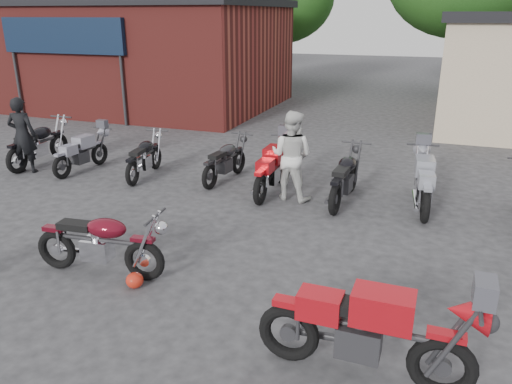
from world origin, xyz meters
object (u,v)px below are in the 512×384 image
(row_bike_4, at_px, (272,166))
(row_bike_0, at_px, (39,142))
(person_dark, at_px, (22,135))
(row_bike_1, at_px, (82,151))
(sportbike, at_px, (368,326))
(helmet, at_px, (135,280))
(row_bike_5, at_px, (345,174))
(row_bike_6, at_px, (424,179))
(row_bike_3, at_px, (225,158))
(row_bike_2, at_px, (144,155))
(person_light, at_px, (291,156))
(vintage_motorcycle, at_px, (100,239))

(row_bike_4, bearing_deg, row_bike_0, 89.73)
(person_dark, xyz_separation_m, row_bike_1, (1.25, 0.54, -0.40))
(row_bike_4, bearing_deg, sportbike, -152.54)
(helmet, height_order, row_bike_4, row_bike_4)
(helmet, distance_m, person_dark, 6.87)
(row_bike_5, xyz_separation_m, row_bike_6, (1.53, 0.20, 0.01))
(helmet, distance_m, row_bike_3, 5.02)
(row_bike_5, bearing_deg, row_bike_4, 91.64)
(row_bike_1, distance_m, row_bike_2, 1.72)
(row_bike_3, distance_m, row_bike_4, 1.36)
(row_bike_0, relative_size, row_bike_4, 1.02)
(person_light, xyz_separation_m, row_bike_0, (-6.81, 0.22, -0.33))
(sportbike, xyz_separation_m, row_bike_0, (-9.11, 5.30, -0.03))
(person_dark, bearing_deg, row_bike_4, 171.30)
(vintage_motorcycle, bearing_deg, row_bike_2, 108.66)
(sportbike, bearing_deg, row_bike_4, 118.54)
(helmet, relative_size, row_bike_2, 0.14)
(row_bike_3, bearing_deg, row_bike_1, 104.66)
(row_bike_2, relative_size, row_bike_3, 1.00)
(row_bike_1, distance_m, row_bike_4, 4.93)
(row_bike_1, bearing_deg, row_bike_6, -84.02)
(row_bike_0, xyz_separation_m, row_bike_3, (5.03, 0.43, -0.07))
(sportbike, relative_size, helmet, 8.80)
(person_dark, height_order, row_bike_0, person_dark)
(row_bike_3, bearing_deg, row_bike_5, -92.61)
(row_bike_2, bearing_deg, row_bike_5, -99.03)
(person_dark, distance_m, row_bike_2, 3.07)
(sportbike, relative_size, row_bike_4, 1.07)
(row_bike_5, height_order, row_bike_6, row_bike_6)
(person_dark, xyz_separation_m, row_bike_0, (-0.14, 0.63, -0.32))
(vintage_motorcycle, bearing_deg, helmet, -20.63)
(row_bike_2, distance_m, row_bike_4, 3.22)
(row_bike_2, distance_m, row_bike_6, 6.34)
(row_bike_0, xyz_separation_m, row_bike_2, (3.10, 0.04, -0.07))
(person_light, bearing_deg, row_bike_1, 6.54)
(row_bike_2, xyz_separation_m, row_bike_6, (6.34, 0.11, 0.07))
(helmet, distance_m, person_light, 4.51)
(row_bike_6, bearing_deg, row_bike_5, 91.01)
(person_dark, relative_size, person_light, 0.99)
(person_light, relative_size, row_bike_2, 1.01)
(row_bike_0, bearing_deg, person_light, -93.08)
(row_bike_2, xyz_separation_m, row_bike_3, (1.93, 0.38, -0.00))
(row_bike_3, relative_size, row_bike_5, 0.90)
(vintage_motorcycle, height_order, row_bike_1, vintage_motorcycle)
(person_light, xyz_separation_m, row_bike_6, (2.64, 0.38, -0.33))
(person_light, height_order, row_bike_1, person_light)
(row_bike_3, bearing_deg, vintage_motorcycle, -172.72)
(row_bike_1, xyz_separation_m, row_bike_6, (8.05, 0.25, 0.08))
(vintage_motorcycle, relative_size, row_bike_3, 1.09)
(row_bike_6, bearing_deg, vintage_motorcycle, 129.64)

